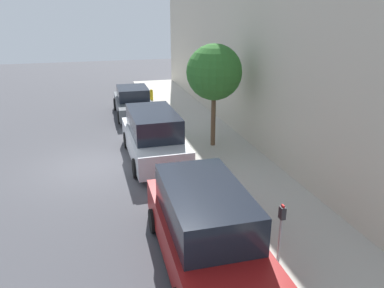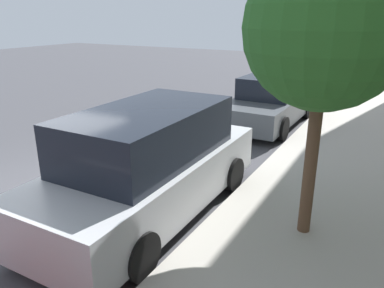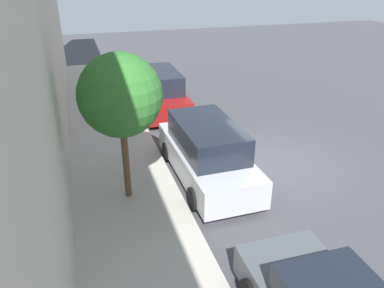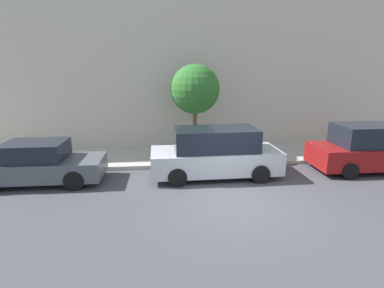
{
  "view_description": "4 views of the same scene",
  "coord_description": "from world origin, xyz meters",
  "px_view_note": "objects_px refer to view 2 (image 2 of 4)",
  "views": [
    {
      "loc": [
        0.24,
        -13.25,
        5.56
      ],
      "look_at": [
        3.55,
        -1.21,
        1.0
      ],
      "focal_mm": 35.0,
      "sensor_mm": 36.0,
      "label": 1
    },
    {
      "loc": [
        5.97,
        -4.59,
        3.35
      ],
      "look_at": [
        2.64,
        1.3,
        1.0
      ],
      "focal_mm": 35.0,
      "sensor_mm": 36.0,
      "label": 2
    },
    {
      "loc": [
        5.97,
        10.03,
        6.19
      ],
      "look_at": [
        2.73,
        -0.32,
        1.0
      ],
      "focal_mm": 35.0,
      "sensor_mm": 36.0,
      "label": 3
    },
    {
      "loc": [
        -8.46,
        2.31,
        4.1
      ],
      "look_at": [
        3.64,
        1.0,
        1.0
      ],
      "focal_mm": 28.0,
      "sensor_mm": 36.0,
      "label": 4
    }
  ],
  "objects_px": {
    "parked_minivan_second": "(150,164)",
    "street_tree": "(326,29)",
    "fire_hydrant": "(332,99)",
    "parked_sedan_third": "(270,102)"
  },
  "relations": [
    {
      "from": "parked_minivan_second",
      "to": "parked_sedan_third",
      "type": "xyz_separation_m",
      "value": [
        0.0,
        6.49,
        -0.2
      ]
    },
    {
      "from": "parked_minivan_second",
      "to": "street_tree",
      "type": "bearing_deg",
      "value": 10.7
    },
    {
      "from": "street_tree",
      "to": "parked_minivan_second",
      "type": "bearing_deg",
      "value": -169.3
    },
    {
      "from": "parked_sedan_third",
      "to": "fire_hydrant",
      "type": "height_order",
      "value": "parked_sedan_third"
    },
    {
      "from": "parked_minivan_second",
      "to": "street_tree",
      "type": "distance_m",
      "value": 3.45
    },
    {
      "from": "street_tree",
      "to": "parked_sedan_third",
      "type": "bearing_deg",
      "value": 113.12
    },
    {
      "from": "parked_sedan_third",
      "to": "fire_hydrant",
      "type": "distance_m",
      "value": 3.01
    },
    {
      "from": "parked_minivan_second",
      "to": "fire_hydrant",
      "type": "relative_size",
      "value": 7.13
    },
    {
      "from": "parked_sedan_third",
      "to": "street_tree",
      "type": "height_order",
      "value": "street_tree"
    },
    {
      "from": "parked_sedan_third",
      "to": "fire_hydrant",
      "type": "bearing_deg",
      "value": 61.48
    }
  ]
}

